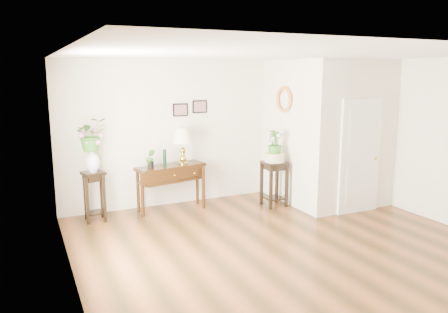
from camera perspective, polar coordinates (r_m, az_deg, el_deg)
floor at (r=6.78m, az=7.86°, el=-11.33°), size 6.00×5.50×0.02m
ceiling at (r=6.29m, az=8.53°, el=13.04°), size 6.00×5.50×0.02m
wall_back at (r=8.78m, az=-1.70°, el=3.34°), size 6.00×0.02×2.80m
wall_left at (r=5.38m, az=-19.62°, el=-2.08°), size 0.02×5.50×2.80m
wall_right at (r=8.40m, az=25.57°, el=1.93°), size 0.02×5.50×2.80m
partition at (r=9.03m, az=13.18°, el=3.26°), size 1.80×1.95×2.80m
door at (r=8.33m, az=17.32°, el=-0.00°), size 0.90×0.05×2.10m
art_print_left at (r=8.48m, az=-5.72°, el=6.08°), size 0.30×0.02×0.25m
art_print_right at (r=8.62m, az=-3.20°, el=6.52°), size 0.30×0.02×0.25m
wall_ornament at (r=8.52m, az=7.83°, el=7.40°), size 0.07×0.51×0.51m
console_table at (r=8.26m, az=-6.92°, el=-4.07°), size 1.36×0.68×0.87m
table_lamp at (r=8.17m, az=-5.41°, el=1.42°), size 0.48×0.48×0.70m
green_vase at (r=8.09m, az=-7.77°, el=-0.02°), size 0.06×0.06×0.31m
potted_plant at (r=8.02m, az=-9.59°, el=-0.27°), size 0.20×0.18×0.31m
plant_stand_a at (r=7.94m, az=-16.55°, el=-5.02°), size 0.42×0.42×0.88m
porcelain_vase at (r=7.79m, az=-16.81°, el=-0.32°), size 0.28×0.28×0.41m
lily_arrangement at (r=7.71m, az=-17.00°, el=3.07°), size 0.60×0.55×0.58m
plant_stand_b at (r=8.52m, az=6.55°, el=-3.55°), size 0.43×0.43×0.88m
ceramic_bowl at (r=8.41m, az=6.62°, el=-0.14°), size 0.49×0.49×0.17m
narcissus at (r=8.36m, az=6.67°, el=1.77°), size 0.32×0.32×0.49m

